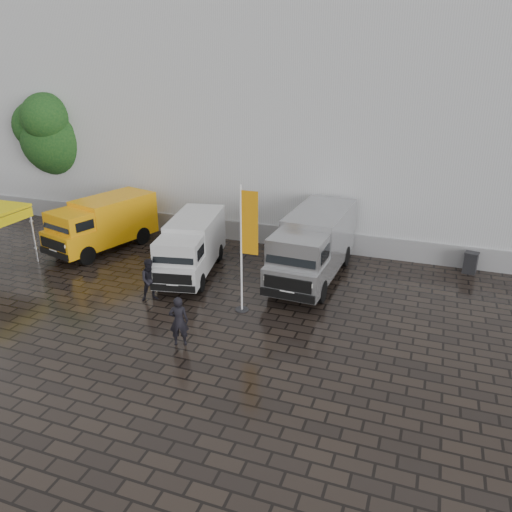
{
  "coord_description": "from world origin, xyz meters",
  "views": [
    {
      "loc": [
        6.54,
        -14.48,
        8.67
      ],
      "look_at": [
        0.5,
        2.2,
        1.66
      ],
      "focal_mm": 35.0,
      "sensor_mm": 36.0,
      "label": 1
    }
  ],
  "objects_px": {
    "van_yellow": "(102,225)",
    "flagpole": "(246,244)",
    "person_front": "(179,321)",
    "van_white": "(191,248)",
    "wheelie_bin": "(471,263)",
    "person_tent": "(151,280)",
    "van_silver": "(313,248)"
  },
  "relations": [
    {
      "from": "van_silver",
      "to": "flagpole",
      "type": "xyz_separation_m",
      "value": [
        -1.55,
        -3.73,
        1.24
      ]
    },
    {
      "from": "van_yellow",
      "to": "person_front",
      "type": "bearing_deg",
      "value": -25.09
    },
    {
      "from": "van_silver",
      "to": "flagpole",
      "type": "height_order",
      "value": "flagpole"
    },
    {
      "from": "person_tent",
      "to": "van_silver",
      "type": "bearing_deg",
      "value": 0.81
    },
    {
      "from": "van_silver",
      "to": "flagpole",
      "type": "distance_m",
      "value": 4.23
    },
    {
      "from": "van_silver",
      "to": "person_tent",
      "type": "relative_size",
      "value": 3.82
    },
    {
      "from": "van_white",
      "to": "person_front",
      "type": "relative_size",
      "value": 3.17
    },
    {
      "from": "van_silver",
      "to": "person_front",
      "type": "xyz_separation_m",
      "value": [
        -2.76,
        -6.63,
        -0.53
      ]
    },
    {
      "from": "van_yellow",
      "to": "person_front",
      "type": "distance_m",
      "value": 10.09
    },
    {
      "from": "van_yellow",
      "to": "van_silver",
      "type": "xyz_separation_m",
      "value": [
        10.4,
        0.06,
        0.16
      ]
    },
    {
      "from": "van_yellow",
      "to": "person_front",
      "type": "relative_size",
      "value": 3.12
    },
    {
      "from": "flagpole",
      "to": "van_silver",
      "type": "bearing_deg",
      "value": 67.41
    },
    {
      "from": "wheelie_bin",
      "to": "van_silver",
      "type": "bearing_deg",
      "value": -144.17
    },
    {
      "from": "flagpole",
      "to": "person_tent",
      "type": "xyz_separation_m",
      "value": [
        -3.76,
        -0.37,
        -1.79
      ]
    },
    {
      "from": "wheelie_bin",
      "to": "person_front",
      "type": "xyz_separation_m",
      "value": [
        -9.07,
        -9.55,
        0.39
      ]
    },
    {
      "from": "van_yellow",
      "to": "van_white",
      "type": "relative_size",
      "value": 0.98
    },
    {
      "from": "van_silver",
      "to": "person_front",
      "type": "relative_size",
      "value": 3.74
    },
    {
      "from": "wheelie_bin",
      "to": "person_front",
      "type": "distance_m",
      "value": 13.18
    },
    {
      "from": "van_white",
      "to": "flagpole",
      "type": "relative_size",
      "value": 1.14
    },
    {
      "from": "flagpole",
      "to": "person_front",
      "type": "xyz_separation_m",
      "value": [
        -1.21,
        -2.9,
        -1.78
      ]
    },
    {
      "from": "wheelie_bin",
      "to": "person_tent",
      "type": "relative_size",
      "value": 0.56
    },
    {
      "from": "person_front",
      "to": "person_tent",
      "type": "distance_m",
      "value": 3.6
    },
    {
      "from": "van_white",
      "to": "person_front",
      "type": "bearing_deg",
      "value": -78.49
    },
    {
      "from": "person_tent",
      "to": "person_front",
      "type": "bearing_deg",
      "value": -81.58
    },
    {
      "from": "van_yellow",
      "to": "flagpole",
      "type": "relative_size",
      "value": 1.13
    },
    {
      "from": "van_white",
      "to": "van_silver",
      "type": "relative_size",
      "value": 0.85
    },
    {
      "from": "van_yellow",
      "to": "flagpole",
      "type": "xyz_separation_m",
      "value": [
        8.85,
        -3.67,
        1.4
      ]
    },
    {
      "from": "person_front",
      "to": "van_silver",
      "type": "bearing_deg",
      "value": -134.42
    },
    {
      "from": "wheelie_bin",
      "to": "van_white",
      "type": "bearing_deg",
      "value": -148.82
    },
    {
      "from": "wheelie_bin",
      "to": "person_front",
      "type": "relative_size",
      "value": 0.55
    },
    {
      "from": "flagpole",
      "to": "person_front",
      "type": "distance_m",
      "value": 3.61
    },
    {
      "from": "van_white",
      "to": "person_front",
      "type": "height_order",
      "value": "van_white"
    }
  ]
}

